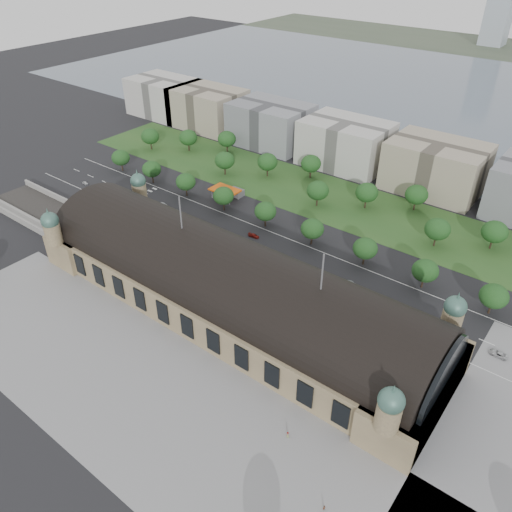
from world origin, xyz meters
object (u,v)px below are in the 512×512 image
Objects in this scene: traffic_car_3 at (254,236)px; pedestrian_1 at (324,508)px; traffic_car_0 at (85,183)px; pedestrian_0 at (288,435)px; traffic_car_6 at (498,354)px; parked_car_3 at (149,226)px; parked_car_2 at (170,228)px; parked_car_4 at (195,243)px; parked_car_5 at (181,236)px; parked_car_0 at (132,211)px; bus_west at (288,271)px; traffic_car_2 at (147,211)px; bus_east at (310,285)px; petrol_station at (231,191)px; parked_car_6 at (221,251)px; traffic_car_5 at (351,283)px; traffic_car_1 at (163,205)px; bus_mid at (271,268)px; parked_car_1 at (165,226)px.

pedestrian_1 is (85.50, -83.70, 0.09)m from traffic_car_3.
traffic_car_0 is 178.34m from pedestrian_0.
traffic_car_3 is 103.23m from traffic_car_6.
pedestrian_0 reaches higher than parked_car_3.
parked_car_4 reaches higher than parked_car_2.
traffic_car_3 is at bearing 105.45° from parked_car_4.
parked_car_5 is (75.46, -7.14, 0.03)m from traffic_car_0.
traffic_car_0 is 42.60m from parked_car_0.
pedestrian_1 is (185.37, -71.48, 0.13)m from traffic_car_0.
bus_west is (26.95, -13.30, 1.14)m from traffic_car_3.
traffic_car_2 is 20.46m from parked_car_2.
bus_west reaches higher than parked_car_2.
parked_car_0 is 0.36× the size of bus_east.
parked_car_2 reaches higher than traffic_car_3.
parked_car_2 is (-1.19, -40.28, -2.20)m from petrol_station.
traffic_car_6 is 1.20× the size of parked_car_6.
traffic_car_3 is 1.00× the size of parked_car_4.
parked_car_2 is 71.02m from bus_east.
pedestrian_1 is (36.30, -79.42, 0.14)m from traffic_car_5.
bus_east is at bearing 87.47° from traffic_car_2.
bus_east reaches higher than traffic_car_2.
parked_car_3 reaches higher than traffic_car_0.
parked_car_4 is at bearing -117.75° from traffic_car_1.
parked_car_6 is (-3.25, -17.68, -0.05)m from traffic_car_3.
bus_mid is (71.71, -11.52, 0.86)m from traffic_car_1.
bus_west is at bearing 113.78° from traffic_car_5.
parked_car_2 is (67.15, -5.46, 0.08)m from traffic_car_0.
traffic_car_1 reaches higher than parked_car_5.
parked_car_4 reaches higher than parked_car_1.
petrol_station is 7.28× the size of pedestrian_0.
parked_car_0 is at bearing -46.93° from traffic_car_2.
traffic_car_2 is 0.83× the size of traffic_car_6.
traffic_car_0 is 0.80× the size of traffic_car_3.
bus_mid is (53.31, 2.00, 0.81)m from parked_car_2.
bus_west reaches higher than parked_car_0.
traffic_car_0 is 0.30× the size of bus_west.
parked_car_2 is 0.45× the size of bus_east.
petrol_station is 8.71× the size of pedestrian_1.
bus_west is at bearing 96.20° from traffic_car_0.
traffic_car_5 is at bearing 78.45° from parked_car_2.
parked_car_2 is 8.48m from parked_car_5.
bus_east is (-10.94, -11.40, 0.95)m from traffic_car_5.
parked_car_6 is 0.40× the size of bus_east.
parked_car_6 is at bearing 100.02° from bus_mid.
traffic_car_5 is 0.86× the size of parked_car_6.
traffic_car_0 is 100.61m from traffic_car_3.
parked_car_0 is (-5.02, -4.82, 0.05)m from traffic_car_2.
parked_car_2 is 135.41m from pedestrian_1.
bus_east is (11.32, -2.38, -0.24)m from bus_west.
traffic_car_3 is (52.60, 12.86, 0.08)m from traffic_car_2.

